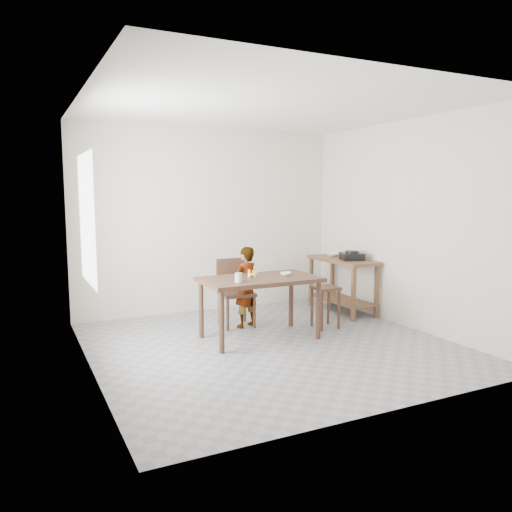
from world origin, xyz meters
name	(u,v)px	position (x,y,z in m)	size (l,w,h in m)	color
floor	(271,347)	(0.00, 0.00, -0.02)	(4.00, 4.00, 0.04)	gray
ceiling	(272,105)	(0.00, 0.00, 2.72)	(4.00, 4.00, 0.04)	white
wall_back	(208,221)	(0.00, 2.02, 1.35)	(4.00, 0.04, 2.70)	silver
wall_front	(394,246)	(0.00, -2.02, 1.35)	(4.00, 0.04, 2.70)	silver
wall_left	(85,236)	(-2.02, 0.00, 1.35)	(0.04, 4.00, 2.70)	silver
wall_right	(408,224)	(2.02, 0.00, 1.35)	(0.04, 4.00, 2.70)	silver
window_pane	(87,219)	(-1.97, 0.20, 1.50)	(0.02, 1.10, 1.30)	white
dining_table	(260,308)	(0.00, 0.30, 0.38)	(1.40, 0.80, 0.75)	#42291C
prep_counter	(342,285)	(1.72, 1.00, 0.40)	(0.50, 1.20, 0.80)	brown
child	(246,287)	(0.07, 0.86, 0.53)	(0.39, 0.26, 1.07)	white
dining_chair	(236,293)	(-0.02, 0.94, 0.44)	(0.43, 0.43, 0.89)	#42291C
stool	(325,307)	(0.99, 0.36, 0.27)	(0.31, 0.31, 0.55)	#42291C
glass_tumbler	(239,278)	(-0.35, 0.13, 0.80)	(0.08, 0.08, 0.11)	silver
small_bowl	(286,274)	(0.35, 0.29, 0.77)	(0.13, 0.13, 0.04)	white
banana	(253,274)	(-0.04, 0.41, 0.78)	(0.17, 0.12, 0.06)	#E0D451
serving_bowl	(332,255)	(1.72, 1.26, 0.83)	(0.20, 0.20, 0.05)	white
gas_burner	(352,256)	(1.75, 0.82, 0.85)	(0.31, 0.31, 0.10)	black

